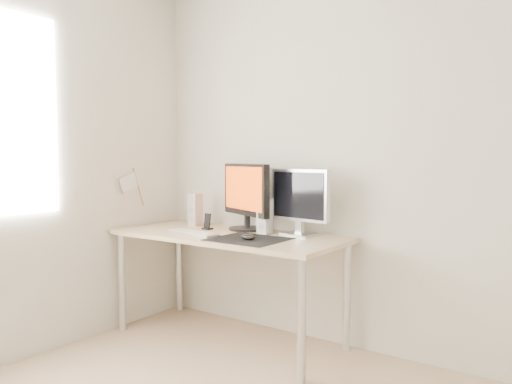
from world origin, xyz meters
The scene contains 11 objects.
wall_back centered at (0.00, 1.75, 1.25)m, with size 3.50×3.50×0.00m, color white.
mousepad centered at (-0.67, 1.26, 0.73)m, with size 0.45×0.40×0.00m, color black.
mouse centered at (-0.65, 1.23, 0.75)m, with size 0.10×0.06×0.04m, color black.
desk centered at (-0.93, 1.38, 0.65)m, with size 1.60×0.70×0.73m.
main_monitor centered at (-0.93, 1.58, 0.98)m, with size 0.52×0.34×0.47m.
second_monitor centered at (-0.50, 1.59, 0.97)m, with size 0.45×0.19×0.43m.
speaker_left centered at (-1.37, 1.55, 0.85)m, with size 0.08×0.09×0.24m.
speaker_right centered at (-0.73, 1.52, 0.85)m, with size 0.08×0.09×0.24m.
keyboard centered at (-1.11, 1.23, 0.74)m, with size 0.43×0.18×0.02m.
phone_dock centered at (-1.16, 1.44, 0.77)m, with size 0.06×0.06×0.12m.
pennant centered at (-1.72, 1.24, 1.05)m, with size 0.01×0.23×0.29m.
Camera 1 is at (1.14, -1.23, 1.24)m, focal length 35.00 mm.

